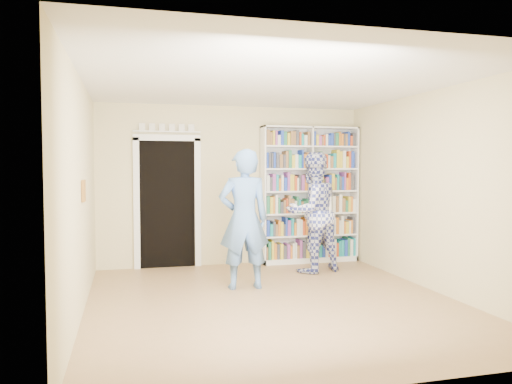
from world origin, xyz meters
TOP-DOWN VIEW (x-y plane):
  - floor at (0.00, 0.00)m, footprint 5.00×5.00m
  - ceiling at (0.00, 0.00)m, footprint 5.00×5.00m
  - wall_back at (0.00, 2.50)m, footprint 4.50×0.00m
  - wall_left at (-2.25, 0.00)m, footprint 0.00×5.00m
  - wall_right at (2.25, 0.00)m, footprint 0.00×5.00m
  - bookshelf at (1.35, 2.34)m, footprint 1.72×0.32m
  - doorway at (-1.10, 2.48)m, footprint 1.10×0.08m
  - wall_art at (-2.23, 0.20)m, footprint 0.03×0.25m
  - man_blue at (-0.20, 0.77)m, footprint 0.71×0.47m
  - man_plaid at (1.10, 1.55)m, footprint 1.08×0.94m
  - paper_sheet at (1.22, 1.38)m, footprint 0.23×0.01m

SIDE VIEW (x-z plane):
  - floor at x=0.00m, z-range 0.00..0.00m
  - man_plaid at x=1.10m, z-range 0.00..1.90m
  - man_blue at x=-0.20m, z-range 0.00..1.92m
  - paper_sheet at x=1.22m, z-range 0.94..1.27m
  - doorway at x=-1.10m, z-range -0.04..2.39m
  - bookshelf at x=1.35m, z-range 0.01..2.38m
  - wall_back at x=0.00m, z-range -0.90..3.60m
  - wall_left at x=-2.25m, z-range -1.15..3.85m
  - wall_right at x=2.25m, z-range -1.15..3.85m
  - wall_art at x=-2.23m, z-range 1.27..1.52m
  - ceiling at x=0.00m, z-range 2.70..2.70m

